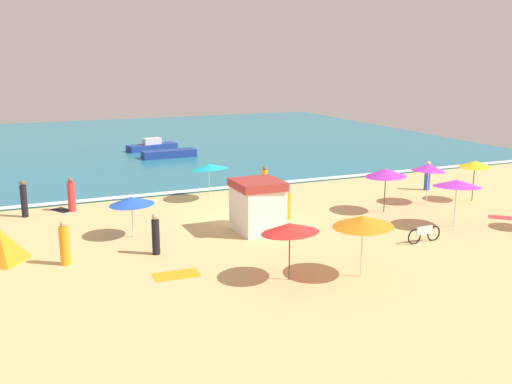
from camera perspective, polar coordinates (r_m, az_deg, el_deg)
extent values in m
plane|color=#D8B775|center=(30.19, -1.34, -2.38)|extent=(60.00, 60.00, 0.00)
cube|color=teal|center=(56.62, -12.11, 4.65)|extent=(60.00, 44.00, 0.10)
cube|color=white|center=(35.91, -5.13, 0.24)|extent=(57.00, 0.70, 0.01)
cube|color=white|center=(27.38, 0.16, -1.75)|extent=(2.10, 2.23, 2.07)
cube|color=#A5332D|center=(27.10, 0.16, 0.75)|extent=(2.15, 2.29, 0.38)
cylinder|color=silver|center=(29.63, 18.80, -1.11)|extent=(0.05, 0.05, 2.28)
cone|color=#B733C6|center=(29.41, 18.95, 0.82)|extent=(3.12, 3.12, 0.50)
cylinder|color=#4C3823|center=(31.49, 12.41, 0.10)|extent=(0.05, 0.05, 2.28)
cone|color=#B733C6|center=(31.29, 12.50, 1.86)|extent=(2.83, 2.82, 0.50)
cylinder|color=silver|center=(27.13, -11.92, -2.43)|extent=(0.05, 0.05, 1.84)
cone|color=blue|center=(26.94, -12.00, -0.83)|extent=(2.57, 2.56, 0.44)
cylinder|color=silver|center=(33.51, -4.57, 0.94)|extent=(0.05, 0.05, 2.05)
cone|color=#19B7C6|center=(33.33, -4.59, 2.49)|extent=(2.99, 3.00, 0.55)
cylinder|color=#4C3823|center=(21.51, 3.27, -5.87)|extent=(0.05, 0.05, 2.12)
cone|color=red|center=(21.23, 3.30, -3.49)|extent=(2.97, 2.97, 0.54)
cylinder|color=#4C3823|center=(35.38, 20.38, 0.98)|extent=(0.05, 0.05, 2.27)
cone|color=yellow|center=(35.19, 20.50, 2.58)|extent=(2.33, 2.32, 0.46)
cylinder|color=silver|center=(34.06, 16.35, 0.76)|extent=(0.05, 0.05, 2.18)
cone|color=#B733C6|center=(33.88, 16.45, 2.31)|extent=(2.46, 2.45, 0.54)
cylinder|color=silver|center=(22.11, 10.25, -5.30)|extent=(0.05, 0.05, 2.29)
cone|color=orange|center=(21.82, 10.35, -2.81)|extent=(2.35, 2.34, 0.50)
pyramid|color=orange|center=(25.51, -23.64, -4.75)|extent=(2.00, 1.88, 1.42)
torus|color=black|center=(26.64, 15.14, -4.22)|extent=(0.72, 0.10, 0.72)
torus|color=black|center=(27.36, 16.88, -3.87)|extent=(0.72, 0.10, 0.72)
cube|color=white|center=(26.93, 16.05, -3.60)|extent=(0.88, 0.11, 0.36)
cylinder|color=black|center=(24.65, -9.71, -4.34)|extent=(0.46, 0.46, 1.49)
sphere|color=#DBA884|center=(24.41, -9.79, -2.39)|extent=(0.28, 0.28, 0.28)
cylinder|color=blue|center=(37.50, 16.32, 1.35)|extent=(0.51, 0.51, 1.54)
sphere|color=beige|center=(37.34, 16.40, 2.70)|extent=(0.27, 0.27, 0.27)
cylinder|color=orange|center=(29.51, 3.07, -1.42)|extent=(0.39, 0.39, 1.33)
sphere|color=#DBA884|center=(29.33, 3.09, 0.05)|extent=(0.26, 0.26, 0.26)
cylinder|color=orange|center=(34.81, 0.85, 0.96)|extent=(0.40, 0.40, 1.48)
sphere|color=brown|center=(34.64, 0.85, 2.32)|extent=(0.22, 0.22, 0.22)
cylinder|color=red|center=(32.54, -17.50, -0.43)|extent=(0.55, 0.55, 1.57)
sphere|color=brown|center=(32.35, -17.61, 1.11)|extent=(0.25, 0.25, 0.25)
cylinder|color=black|center=(32.15, -21.62, -0.83)|extent=(0.37, 0.37, 1.66)
sphere|color=brown|center=(31.95, -21.76, 0.83)|extent=(0.27, 0.27, 0.27)
cylinder|color=orange|center=(24.32, -18.10, -4.98)|extent=(0.50, 0.50, 1.54)
sphere|color=#DBA884|center=(24.07, -18.25, -2.97)|extent=(0.26, 0.26, 0.26)
cube|color=orange|center=(22.48, -7.74, -7.98)|extent=(1.74, 1.00, 0.01)
cube|color=red|center=(32.46, 22.61, -2.29)|extent=(1.30, 1.29, 0.01)
cube|color=black|center=(33.06, -18.33, -1.68)|extent=(1.20, 1.42, 0.01)
cube|color=navy|center=(47.81, -8.45, 3.71)|extent=(4.33, 1.44, 0.59)
cube|color=navy|center=(51.74, -10.07, 4.31)|extent=(4.50, 2.11, 0.52)
cube|color=silver|center=(51.67, -10.09, 4.90)|extent=(1.64, 1.05, 0.54)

